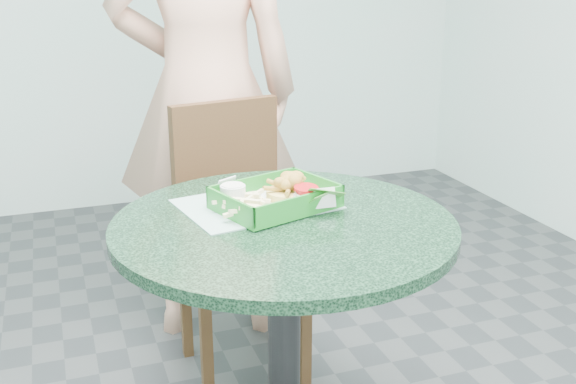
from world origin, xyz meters
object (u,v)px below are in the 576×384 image
object	(u,v)px
dining_chair	(234,222)
sauce_ramekin	(234,194)
food_basket	(276,209)
diner_person	(203,30)
cafe_table	(284,291)
crab_sandwich	(293,194)

from	to	relation	value
dining_chair	sauce_ramekin	world-z (taller)	dining_chair
dining_chair	food_basket	distance (m)	0.59
dining_chair	diner_person	size ratio (longest dim) A/B	0.41
sauce_ramekin	food_basket	bearing A→B (deg)	-29.72
cafe_table	sauce_ramekin	size ratio (longest dim) A/B	13.11
sauce_ramekin	diner_person	bearing A→B (deg)	81.98
cafe_table	sauce_ramekin	bearing A→B (deg)	121.55
diner_person	dining_chair	bearing A→B (deg)	106.90
diner_person	food_basket	xyz separation A→B (m)	(-0.02, -0.82, -0.38)
crab_sandwich	sauce_ramekin	bearing A→B (deg)	162.57
sauce_ramekin	crab_sandwich	bearing A→B (deg)	-17.43
dining_chair	food_basket	world-z (taller)	dining_chair
cafe_table	diner_person	distance (m)	1.07
diner_person	crab_sandwich	xyz separation A→B (m)	(0.04, -0.82, -0.34)
cafe_table	sauce_ramekin	distance (m)	0.28
food_basket	sauce_ramekin	bearing A→B (deg)	150.28
cafe_table	food_basket	size ratio (longest dim) A/B	2.97
cafe_table	dining_chair	distance (m)	0.63
diner_person	food_basket	world-z (taller)	diner_person
crab_sandwich	sauce_ramekin	world-z (taller)	crab_sandwich
cafe_table	crab_sandwich	distance (m)	0.25
food_basket	crab_sandwich	bearing A→B (deg)	9.09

